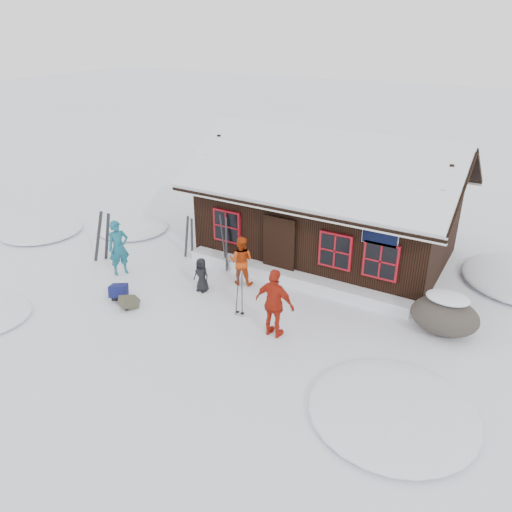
# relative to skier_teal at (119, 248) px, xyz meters

# --- Properties ---
(ground) EXTENTS (120.00, 120.00, 0.00)m
(ground) POSITION_rel_skier_teal_xyz_m (3.70, 0.04, -0.93)
(ground) COLOR white
(ground) RESTS_ON ground
(mountain_hut) EXTENTS (8.90, 6.09, 4.42)m
(mountain_hut) POSITION_rel_skier_teal_xyz_m (5.20, 5.02, 0.65)
(mountain_hut) COLOR black
(mountain_hut) RESTS_ON ground
(snow_drift) EXTENTS (7.60, 0.60, 0.35)m
(snow_drift) POSITION_rel_skier_teal_xyz_m (5.20, 2.29, -0.75)
(snow_drift) COLOR white
(snow_drift) RESTS_ON ground
(snow_mounds) EXTENTS (20.60, 13.20, 0.48)m
(snow_mounds) POSITION_rel_skier_teal_xyz_m (5.35, 1.90, -0.93)
(snow_mounds) COLOR white
(snow_mounds) RESTS_ON ground
(skier_teal) EXTENTS (0.71, 0.80, 1.85)m
(skier_teal) POSITION_rel_skier_teal_xyz_m (0.00, 0.00, 0.00)
(skier_teal) COLOR #175D6E
(skier_teal) RESTS_ON ground
(skier_orange_left) EXTENTS (0.92, 0.81, 1.61)m
(skier_orange_left) POSITION_rel_skier_teal_xyz_m (3.81, 1.42, -0.12)
(skier_orange_left) COLOR #B8390D
(skier_orange_left) RESTS_ON ground
(skier_orange_right) EXTENTS (1.16, 0.53, 1.94)m
(skier_orange_right) POSITION_rel_skier_teal_xyz_m (6.09, -0.61, 0.04)
(skier_orange_right) COLOR #AA2211
(skier_orange_right) RESTS_ON ground
(skier_crouched) EXTENTS (0.56, 0.38, 1.10)m
(skier_crouched) POSITION_rel_skier_teal_xyz_m (3.01, 0.39, -0.38)
(skier_crouched) COLOR black
(skier_crouched) RESTS_ON ground
(boulder) EXTENTS (1.79, 1.34, 1.05)m
(boulder) POSITION_rel_skier_teal_xyz_m (9.94, 1.82, -0.40)
(boulder) COLOR #463F38
(boulder) RESTS_ON ground
(ski_pair_left) EXTENTS (0.71, 0.42, 1.83)m
(ski_pair_left) POSITION_rel_skier_teal_xyz_m (-1.21, 0.48, -0.05)
(ski_pair_left) COLOR black
(ski_pair_left) RESTS_ON ground
(ski_pair_mid) EXTENTS (0.52, 0.39, 1.89)m
(ski_pair_mid) POSITION_rel_skier_teal_xyz_m (2.75, 2.10, -0.03)
(ski_pair_mid) COLOR black
(ski_pair_mid) RESTS_ON ground
(ski_pair_right) EXTENTS (0.53, 0.16, 1.61)m
(ski_pair_right) POSITION_rel_skier_teal_xyz_m (1.26, 2.10, -0.17)
(ski_pair_right) COLOR black
(ski_pair_right) RESTS_ON ground
(ski_poles) EXTENTS (0.26, 0.13, 1.45)m
(ski_poles) POSITION_rel_skier_teal_xyz_m (4.78, -0.23, -0.24)
(ski_poles) COLOR black
(ski_poles) RESTS_ON ground
(backpack_blue) EXTENTS (0.73, 0.78, 0.34)m
(backpack_blue) POSITION_rel_skier_teal_xyz_m (1.10, -1.24, -0.76)
(backpack_blue) COLOR #12154D
(backpack_blue) RESTS_ON ground
(backpack_olive) EXTENTS (0.55, 0.62, 0.28)m
(backpack_olive) POSITION_rel_skier_teal_xyz_m (1.78, -1.53, -0.79)
(backpack_olive) COLOR #434230
(backpack_olive) RESTS_ON ground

